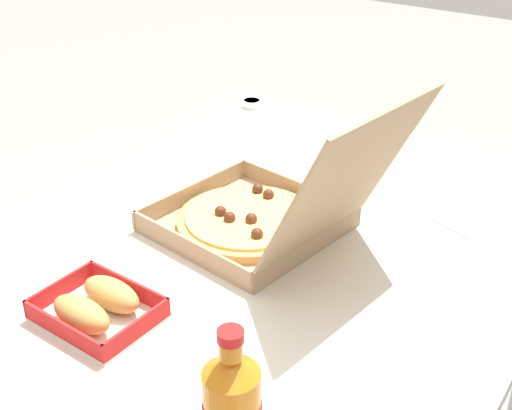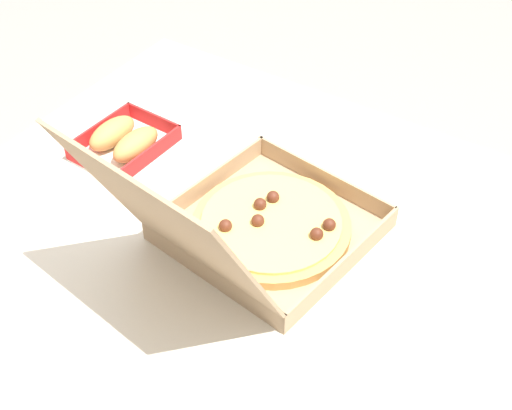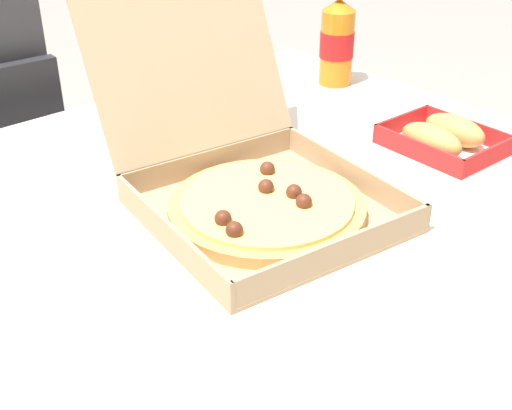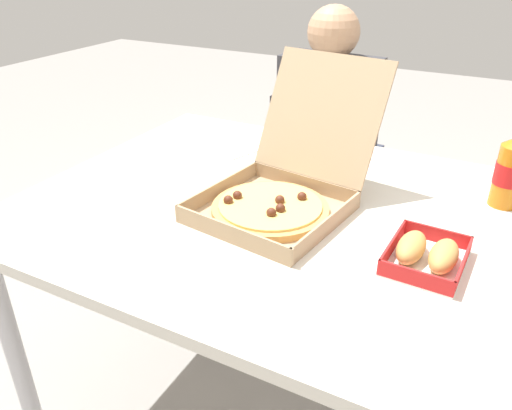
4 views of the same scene
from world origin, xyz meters
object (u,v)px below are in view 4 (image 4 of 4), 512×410
Objects in this scene: chair at (323,178)px; diner_person at (332,126)px; cola_bottle at (511,171)px; pizza_box_open at (280,191)px; paper_menu at (229,145)px; bread_side_box at (427,254)px.

chair is 0.72× the size of diner_person.
chair is at bearing -93.61° from diner_person.
cola_bottle is (0.66, -0.55, 0.16)m from diner_person.
pizza_box_open reaches higher than chair.
diner_person is 5.48× the size of paper_menu.
bread_side_box is (0.54, -0.85, 0.30)m from chair.
cola_bottle is at bearing 16.55° from paper_menu.
pizza_box_open is 0.39m from bread_side_box.
cola_bottle is at bearing -39.77° from diner_person.
chair is at bearing 87.88° from paper_menu.
paper_menu is at bearing -109.15° from diner_person.
pizza_box_open is (0.16, -0.77, 0.32)m from chair.
paper_menu is at bearing -110.98° from chair.
paper_menu is (-0.71, 0.40, -0.02)m from bread_side_box.
diner_person is 1.06m from bread_side_box.
bread_side_box is at bearing -59.54° from diner_person.
pizza_box_open reaches higher than cola_bottle.
paper_menu is (-0.34, 0.32, -0.05)m from pizza_box_open.
cola_bottle is at bearing 71.70° from bread_side_box.
pizza_box_open is (0.16, -0.83, 0.11)m from diner_person.
bread_side_box is 0.39m from cola_bottle.
diner_person is at bearing 86.39° from chair.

